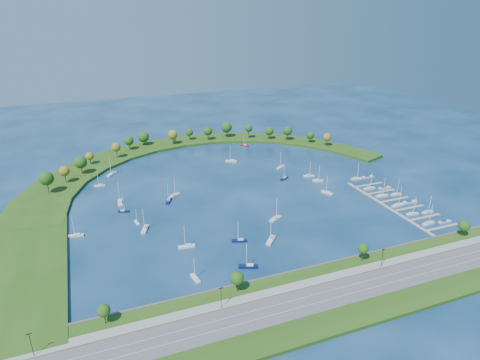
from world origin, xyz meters
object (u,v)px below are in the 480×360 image
object	(u,v)px
moored_boat_7	(231,161)
moored_boat_19	(76,235)
moored_boat_1	(120,202)
moored_boat_15	(100,185)
docked_boat_0	(428,223)
moored_boat_16	(195,278)
docked_boat_3	(428,212)
moored_boat_6	(187,246)
moored_boat_18	(248,266)
moored_boat_13	(281,167)
moored_boat_3	(145,229)
moored_boat_12	(318,180)
harbor_tower	(175,140)
moored_boat_11	(244,145)
docked_boat_7	(396,194)
docked_boat_5	(410,202)
moored_boat_0	(271,240)
docked_boat_6	(382,195)
moored_boat_14	(309,175)
docked_boat_2	(412,213)
moored_boat_21	(275,218)
docked_boat_11	(368,177)
dock_system	(396,205)
moored_boat_9	(112,174)
moored_boat_4	(239,240)
docked_boat_1	(445,222)
docked_boat_9	(384,188)
moored_boat_20	(123,211)
moored_boat_8	(137,222)
moored_boat_10	(327,192)
docked_boat_8	(369,188)
moored_boat_17	(174,195)
moored_boat_5	(169,200)
moored_boat_2	(284,178)

from	to	relation	value
moored_boat_7	moored_boat_19	bearing A→B (deg)	62.15
moored_boat_1	moored_boat_19	world-z (taller)	moored_boat_1
moored_boat_15	docked_boat_0	bearing A→B (deg)	152.89
moored_boat_16	docked_boat_3	xyz separation A→B (m)	(150.12, 13.68, 0.00)
moored_boat_6	moored_boat_18	distance (m)	36.52
moored_boat_13	docked_boat_3	bearing A→B (deg)	88.56
docked_boat_0	moored_boat_19	bearing A→B (deg)	155.04
moored_boat_3	moored_boat_16	bearing A→B (deg)	36.91
moored_boat_7	moored_boat_12	bearing A→B (deg)	153.76
harbor_tower	moored_boat_7	bearing A→B (deg)	-62.94
moored_boat_11	docked_boat_7	xyz separation A→B (m)	(54.52, -135.87, 0.01)
harbor_tower	docked_boat_5	size ratio (longest dim) A/B	0.41
moored_boat_0	docked_boat_6	world-z (taller)	moored_boat_0
moored_boat_12	moored_boat_19	bearing A→B (deg)	-154.22
docked_boat_3	moored_boat_1	bearing A→B (deg)	152.98
moored_boat_14	docked_boat_2	xyz separation A→B (m)	(27.15, -76.59, -0.02)
moored_boat_21	docked_boat_11	distance (m)	98.48
dock_system	moored_boat_12	bearing A→B (deg)	115.72
moored_boat_9	moored_boat_4	bearing A→B (deg)	65.31
docked_boat_1	docked_boat_3	bearing A→B (deg)	92.37
docked_boat_6	docked_boat_9	size ratio (longest dim) A/B	1.46
moored_boat_13	moored_boat_20	size ratio (longest dim) A/B	1.29
moored_boat_7	docked_boat_7	world-z (taller)	moored_boat_7
moored_boat_18	moored_boat_19	bearing A→B (deg)	-16.67
moored_boat_8	dock_system	bearing A→B (deg)	68.45
moored_boat_15	moored_boat_19	size ratio (longest dim) A/B	0.91
moored_boat_10	docked_boat_0	distance (m)	66.17
moored_boat_1	docked_boat_3	bearing A→B (deg)	-111.04
moored_boat_10	moored_boat_1	bearing A→B (deg)	50.22
moored_boat_13	harbor_tower	bearing A→B (deg)	-81.67
moored_boat_1	moored_boat_9	size ratio (longest dim) A/B	1.05
harbor_tower	moored_boat_20	bearing A→B (deg)	-116.19
moored_boat_9	docked_boat_8	bearing A→B (deg)	102.27
moored_boat_9	moored_boat_17	world-z (taller)	moored_boat_9
dock_system	moored_boat_18	xyz separation A→B (m)	(-113.10, -29.04, 0.60)
moored_boat_9	moored_boat_18	size ratio (longest dim) A/B	1.04
moored_boat_0	moored_boat_10	bearing A→B (deg)	167.19
moored_boat_5	moored_boat_15	size ratio (longest dim) A/B	1.15
moored_boat_16	moored_boat_19	world-z (taller)	moored_boat_19
moored_boat_18	docked_boat_5	distance (m)	127.08
moored_boat_6	docked_boat_1	world-z (taller)	moored_boat_6
docked_boat_3	moored_boat_3	bearing A→B (deg)	164.09
moored_boat_17	docked_boat_8	distance (m)	133.14
dock_system	docked_boat_1	bearing A→B (deg)	-69.47
moored_boat_5	docked_boat_5	xyz separation A→B (m)	(143.48, -58.00, -0.22)
moored_boat_8	moored_boat_17	bearing A→B (deg)	126.51
moored_boat_2	moored_boat_13	xyz separation A→B (m)	(8.21, 21.78, 0.04)
moored_boat_10	moored_boat_13	distance (m)	55.50
moored_boat_2	moored_boat_14	xyz separation A→B (m)	(19.16, -2.21, 0.02)
moored_boat_4	moored_boat_16	world-z (taller)	moored_boat_4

